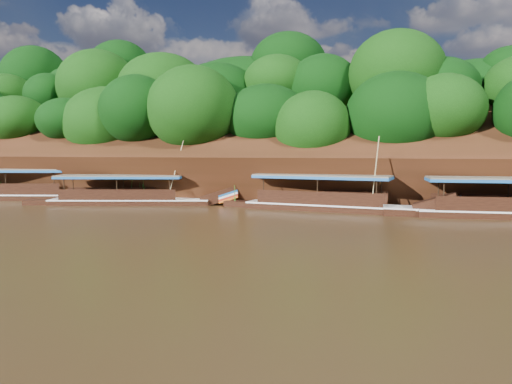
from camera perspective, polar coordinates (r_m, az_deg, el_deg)
ground at (r=28.39m, az=3.29°, el=-3.97°), size 160.00×160.00×0.00m
riverbank at (r=50.58m, az=8.50°, el=2.06°), size 120.00×30.06×19.40m
boat_1 at (r=35.79m, az=9.84°, el=-1.25°), size 14.93×4.17×5.71m
boat_2 at (r=40.49m, az=-13.14°, el=-0.66°), size 14.81×5.58×6.31m
boat_3 at (r=47.55m, az=-24.39°, el=-0.06°), size 15.11×5.68×3.19m
reeds at (r=38.34m, az=0.46°, el=-0.31°), size 49.38×2.47×2.13m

